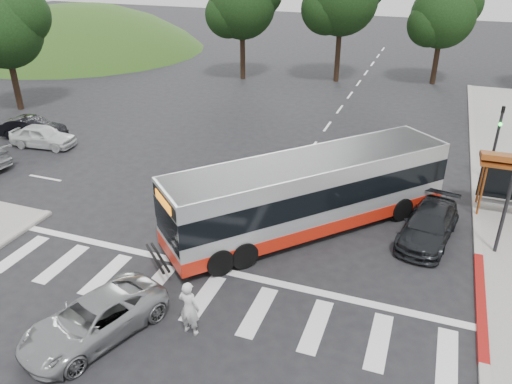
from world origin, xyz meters
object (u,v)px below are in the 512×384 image
at_px(dark_sedan, 429,225).
at_px(silver_suv_south, 94,319).
at_px(transit_bus, 310,195).
at_px(pedestrian, 189,308).

height_order(dark_sedan, silver_suv_south, dark_sedan).
bearing_deg(transit_bus, pedestrian, -61.76).
relative_size(pedestrian, dark_sedan, 0.42).
xyz_separation_m(transit_bus, dark_sedan, (4.83, 0.86, -0.95)).
bearing_deg(pedestrian, dark_sedan, -124.05).
bearing_deg(dark_sedan, transit_bus, -159.62).
relative_size(dark_sedan, silver_suv_south, 0.97).
relative_size(transit_bus, pedestrian, 6.50).
xyz_separation_m(pedestrian, silver_suv_south, (-2.71, -1.16, -0.31)).
bearing_deg(dark_sedan, pedestrian, -118.39).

